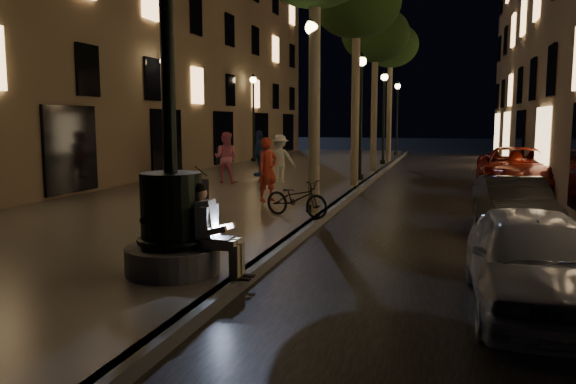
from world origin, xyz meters
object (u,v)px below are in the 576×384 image
(lamp_curb_b, at_px, (361,100))
(pedestrian_pink, at_px, (226,158))
(pedestrian_blue, at_px, (259,153))
(car_front, at_px, (534,260))
(tree_second, at_px, (357,4))
(lamp_curb_c, at_px, (384,105))
(pedestrian_white, at_px, (280,159))
(tree_far, at_px, (391,46))
(car_second, at_px, (514,206))
(lamp_curb_d, at_px, (397,108))
(bicycle, at_px, (297,198))
(pedestrian_red, at_px, (268,170))
(tree_third, at_px, (376,36))
(seated_man_laptop, at_px, (210,227))
(stroller, at_px, (190,191))
(lamp_curb_a, at_px, (312,88))
(fountain_lamppost, at_px, (171,206))
(lamp_left_c, at_px, (253,106))
(car_third, at_px, (516,170))

(lamp_curb_b, relative_size, pedestrian_pink, 2.61)
(pedestrian_blue, bearing_deg, car_front, 4.47)
(tree_second, height_order, car_front, tree_second)
(lamp_curb_b, distance_m, car_front, 14.61)
(tree_second, height_order, pedestrian_pink, tree_second)
(lamp_curb_c, height_order, pedestrian_white, lamp_curb_c)
(tree_far, relative_size, lamp_curb_b, 1.56)
(car_second, xyz_separation_m, pedestrian_white, (-7.26, 6.47, 0.46))
(tree_far, relative_size, lamp_curb_d, 1.56)
(lamp_curb_b, bearing_deg, bicycle, -91.15)
(tree_far, height_order, pedestrian_red, tree_far)
(tree_third, xyz_separation_m, tree_far, (0.08, 6.00, 0.29))
(car_front, bearing_deg, tree_far, 99.19)
(seated_man_laptop, distance_m, car_second, 7.33)
(lamp_curb_d, bearing_deg, pedestrian_pink, -103.74)
(tree_second, height_order, stroller, tree_second)
(tree_far, xyz_separation_m, lamp_curb_d, (-0.08, 6.00, -3.20))
(lamp_curb_d, bearing_deg, lamp_curb_a, -90.00)
(tree_far, distance_m, car_second, 19.83)
(lamp_curb_b, bearing_deg, tree_third, 90.00)
(lamp_curb_d, bearing_deg, bicycle, -90.41)
(pedestrian_white, bearing_deg, tree_far, -121.88)
(fountain_lamppost, distance_m, seated_man_laptop, 0.68)
(lamp_left_c, xyz_separation_m, car_second, (11.73, -16.40, -2.63))
(pedestrian_white, distance_m, pedestrian_blue, 2.75)
(tree_far, bearing_deg, seated_man_laptop, -90.40)
(seated_man_laptop, height_order, pedestrian_pink, pedestrian_pink)
(car_second, distance_m, bicycle, 4.82)
(tree_third, relative_size, tree_far, 0.96)
(stroller, xyz_separation_m, car_third, (8.16, 8.46, -0.02))
(stroller, bearing_deg, tree_third, 90.52)
(stroller, bearing_deg, car_third, 57.90)
(stroller, distance_m, pedestrian_pink, 7.08)
(lamp_curb_a, bearing_deg, tree_second, 89.05)
(lamp_curb_b, relative_size, bicycle, 2.85)
(lamp_curb_a, height_order, pedestrian_pink, lamp_curb_a)
(pedestrian_blue, bearing_deg, tree_far, 129.55)
(fountain_lamppost, bearing_deg, stroller, 112.65)
(seated_man_laptop, xyz_separation_m, lamp_curb_a, (0.09, 6.00, 2.32))
(lamp_curb_d, height_order, stroller, lamp_curb_d)
(tree_third, distance_m, lamp_curb_b, 4.94)
(tree_far, bearing_deg, lamp_curb_d, 90.76)
(pedestrian_white, bearing_deg, car_third, 168.67)
(pedestrian_blue, bearing_deg, bicycle, -2.90)
(lamp_left_c, distance_m, stroller, 18.02)
(tree_far, relative_size, lamp_curb_c, 1.56)
(tree_far, distance_m, car_front, 24.78)
(bicycle, bearing_deg, pedestrian_pink, 52.83)
(lamp_curb_a, xyz_separation_m, lamp_left_c, (-7.10, 16.00, 0.00))
(fountain_lamppost, xyz_separation_m, tree_far, (0.78, 24.00, 5.22))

